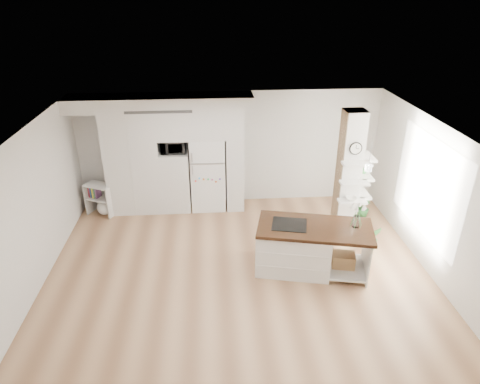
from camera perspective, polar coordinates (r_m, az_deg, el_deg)
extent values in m
cube|color=tan|center=(8.07, -0.20, -10.68)|extent=(7.00, 6.00, 0.01)
cube|color=white|center=(6.82, -0.24, 7.89)|extent=(7.00, 6.00, 0.04)
cube|color=silver|center=(10.09, -1.41, 5.83)|extent=(7.00, 0.04, 2.70)
cube|color=silver|center=(4.91, 2.35, -18.80)|extent=(7.00, 0.04, 2.70)
cube|color=silver|center=(7.94, -26.33, -2.82)|extent=(0.04, 6.00, 2.70)
cube|color=silver|center=(8.33, 24.58, -1.16)|extent=(0.04, 6.00, 2.70)
cube|color=silver|center=(9.98, -14.05, 3.89)|extent=(1.20, 0.65, 2.40)
cube|color=silver|center=(10.05, -8.55, 1.52)|extent=(0.65, 0.65, 1.42)
cube|color=silver|center=(9.58, -9.09, 8.98)|extent=(0.65, 0.65, 0.65)
cube|color=silver|center=(9.54, -4.55, 9.16)|extent=(0.85, 0.65, 0.65)
cube|color=silver|center=(9.84, -0.72, 4.38)|extent=(0.40, 0.65, 2.40)
cube|color=silver|center=(9.45, -10.69, 11.62)|extent=(4.00, 0.70, 0.30)
cube|color=#262626|center=(9.15, -10.84, 10.44)|extent=(1.40, 0.04, 0.06)
cube|color=white|center=(9.96, -4.31, 2.55)|extent=(0.78, 0.66, 1.75)
cube|color=#B2B2B7|center=(9.50, -4.37, 3.76)|extent=(0.78, 0.01, 0.03)
cube|color=silver|center=(8.85, 14.26, 2.04)|extent=(0.40, 0.40, 2.70)
cube|color=tan|center=(8.78, 12.96, 2.01)|extent=(0.02, 0.40, 2.70)
cube|color=tan|center=(9.03, 13.87, 2.58)|extent=(0.40, 0.02, 2.70)
cylinder|color=black|center=(8.43, 15.16, 5.65)|extent=(0.25, 0.03, 0.25)
cylinder|color=white|center=(8.41, 15.20, 5.61)|extent=(0.21, 0.01, 0.21)
plane|color=white|center=(8.49, 23.75, 0.65)|extent=(0.00, 2.40, 2.40)
cylinder|color=white|center=(7.46, 12.87, 4.09)|extent=(0.12, 0.12, 0.10)
cube|color=silver|center=(8.02, 7.16, -7.43)|extent=(1.48, 1.14, 0.86)
cube|color=silver|center=(8.25, 13.86, -9.65)|extent=(0.89, 1.00, 0.04)
cube|color=silver|center=(8.13, 16.51, -7.93)|extent=(0.22, 0.85, 0.86)
cube|color=#382010|center=(7.79, 9.97, -4.76)|extent=(2.20, 1.39, 0.06)
cube|color=black|center=(7.76, 6.60, -4.32)|extent=(0.71, 0.63, 0.01)
cube|color=#A87C51|center=(8.17, 13.61, -8.79)|extent=(0.47, 0.39, 0.26)
cylinder|color=white|center=(7.87, 15.24, -3.80)|extent=(0.12, 0.12, 0.22)
cube|color=silver|center=(10.50, -19.38, -0.67)|extent=(0.17, 0.34, 0.75)
cube|color=silver|center=(10.15, -16.72, -1.19)|extent=(0.17, 0.34, 0.75)
cube|color=silver|center=(10.18, -18.35, 0.87)|extent=(0.72, 0.59, 0.03)
cube|color=silver|center=(10.31, -18.10, -0.77)|extent=(0.69, 0.57, 0.03)
sphere|color=white|center=(10.36, -17.55, -1.95)|extent=(0.36, 0.36, 0.36)
imported|color=#327E36|center=(8.98, 17.33, -5.84)|extent=(0.31, 0.25, 0.52)
imported|color=#327E36|center=(10.17, 16.13, -1.96)|extent=(0.27, 0.27, 0.47)
imported|color=#2D2D2D|center=(9.69, -8.90, 6.04)|extent=(0.54, 0.37, 0.30)
imported|color=#327E36|center=(8.98, 16.20, 3.36)|extent=(0.27, 0.23, 0.30)
imported|color=white|center=(8.73, 14.59, -0.85)|extent=(0.22, 0.22, 0.05)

